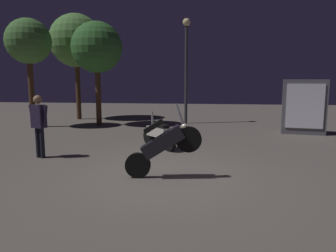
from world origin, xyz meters
name	(u,v)px	position (x,y,z in m)	size (l,w,h in m)	color
ground_plane	(165,177)	(0.00, 0.00, 0.00)	(40.00, 40.00, 0.00)	#605951
motorcycle_black_foreground	(163,145)	(-0.04, -0.08, 0.74)	(1.66, 0.38, 1.63)	black
motorcycle_white_parked_left	(159,134)	(-0.54, 2.92, 0.44)	(1.18, 1.30, 1.11)	black
person_rider_beside	(39,121)	(-3.58, 1.36, 1.02)	(0.66, 0.34, 1.71)	black
streetlamp_near	(186,57)	(0.00, 8.48, 3.10)	(0.36, 0.36, 4.85)	#38383D
tree_left_bg	(28,42)	(-6.63, 6.57, 3.65)	(1.92, 1.92, 4.66)	#4C331E
tree_center_bg	(76,41)	(-5.68, 9.49, 4.01)	(2.69, 2.69, 5.38)	#4C331E
tree_right_bg	(97,48)	(-3.92, 7.42, 3.47)	(2.26, 2.26, 4.63)	#4C331E
kiosk_billboard	(304,107)	(4.69, 6.07, 1.05)	(1.66, 0.79, 2.10)	#595960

